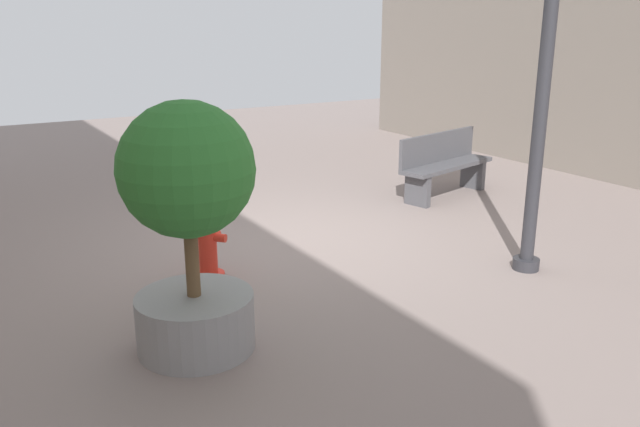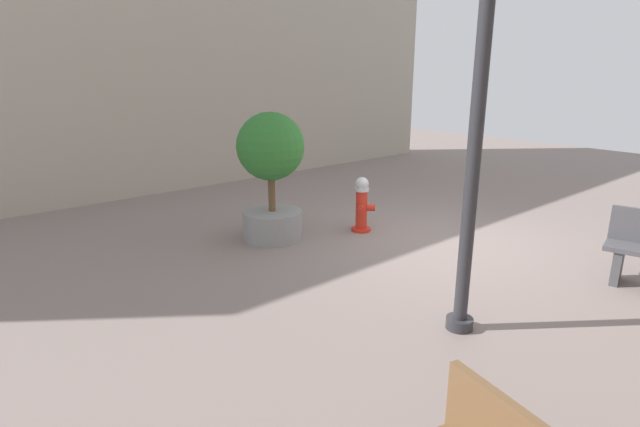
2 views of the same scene
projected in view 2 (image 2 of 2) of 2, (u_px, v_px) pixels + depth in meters
name	position (u px, v px, depth m)	size (l,w,h in m)	color
ground_plane	(441.00, 242.00, 7.85)	(23.40, 23.40, 0.00)	gray
fire_hydrant	(362.00, 204.00, 8.29)	(0.37, 0.37, 0.92)	red
planter_tree	(271.00, 168.00, 7.72)	(1.04, 1.04, 2.00)	gray
street_lamp	(482.00, 62.00, 4.52)	(0.36, 0.36, 4.38)	#2D2D33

